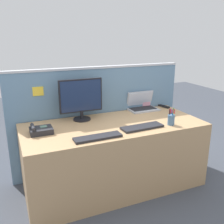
# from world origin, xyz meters

# --- Properties ---
(ground_plane) EXTENTS (10.00, 10.00, 0.00)m
(ground_plane) POSITION_xyz_m (0.00, 0.00, 0.00)
(ground_plane) COLOR #424751
(desk) EXTENTS (1.92, 0.84, 0.73)m
(desk) POSITION_xyz_m (0.00, 0.00, 0.37)
(desk) COLOR tan
(desk) RESTS_ON ground_plane
(cubicle_divider) EXTENTS (2.13, 0.08, 1.29)m
(cubicle_divider) POSITION_xyz_m (-0.00, 0.46, 0.65)
(cubicle_divider) COLOR #6084A3
(cubicle_divider) RESTS_ON ground_plane
(desktop_monitor) EXTENTS (0.48, 0.19, 0.46)m
(desktop_monitor) POSITION_xyz_m (-0.27, 0.28, 0.98)
(desktop_monitor) COLOR black
(desktop_monitor) RESTS_ON desk
(laptop) EXTENTS (0.36, 0.24, 0.23)m
(laptop) POSITION_xyz_m (0.55, 0.37, 0.79)
(laptop) COLOR #B2B5BC
(laptop) RESTS_ON desk
(desk_phone) EXTENTS (0.21, 0.17, 0.09)m
(desk_phone) POSITION_xyz_m (-0.75, 0.04, 0.76)
(desk_phone) COLOR #232328
(desk_phone) RESTS_ON desk
(keyboard_main) EXTENTS (0.45, 0.13, 0.02)m
(keyboard_main) POSITION_xyz_m (-0.29, -0.30, 0.74)
(keyboard_main) COLOR #232328
(keyboard_main) RESTS_ON desk
(keyboard_spare) EXTENTS (0.45, 0.16, 0.02)m
(keyboard_spare) POSITION_xyz_m (0.22, -0.23, 0.74)
(keyboard_spare) COLOR #232328
(keyboard_spare) RESTS_ON desk
(computer_mouse_right_hand) EXTENTS (0.08, 0.11, 0.03)m
(computer_mouse_right_hand) POSITION_xyz_m (0.73, -0.01, 0.75)
(computer_mouse_right_hand) COLOR #232328
(computer_mouse_right_hand) RESTS_ON desk
(pen_cup) EXTENTS (0.07, 0.07, 0.19)m
(pen_cup) POSITION_xyz_m (0.54, -0.26, 0.79)
(pen_cup) COLOR #4C7093
(pen_cup) RESTS_ON desk
(cell_phone_red_case) EXTENTS (0.15, 0.17, 0.01)m
(cell_phone_red_case) POSITION_xyz_m (0.84, 0.14, 0.74)
(cell_phone_red_case) COLOR #B22323
(cell_phone_red_case) RESTS_ON desk
(tv_remote) EXTENTS (0.08, 0.18, 0.02)m
(tv_remote) POSITION_xyz_m (0.87, 0.35, 0.74)
(tv_remote) COLOR black
(tv_remote) RESTS_ON desk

